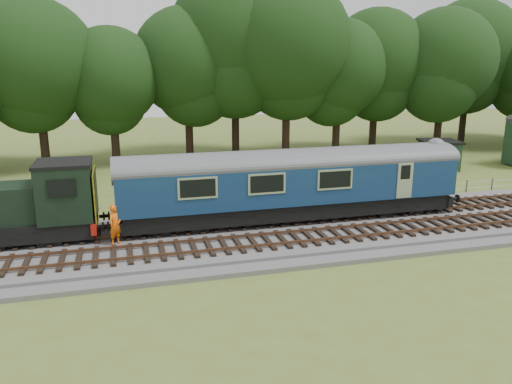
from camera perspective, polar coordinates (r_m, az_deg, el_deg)
name	(u,v)px	position (r m, az deg, el deg)	size (l,w,h in m)	color
ground	(324,232)	(26.14, 7.77, -4.52)	(120.00, 120.00, 0.00)	#596926
ballast	(324,229)	(26.09, 7.78, -4.16)	(70.00, 7.00, 0.35)	#4C4C4F
track_north	(314,216)	(27.24, 6.66, -2.78)	(67.20, 2.40, 0.21)	black
track_south	(337,234)	(24.63, 9.24, -4.76)	(67.20, 2.40, 0.21)	black
fence	(295,208)	(30.14, 4.46, -1.85)	(64.00, 0.12, 1.00)	#6B6054
tree_line	(232,157)	(46.55, -2.77, 4.00)	(70.00, 8.00, 18.00)	black
dmu_railcar	(292,178)	(26.23, 4.18, 1.57)	(18.05, 2.86, 3.88)	black
shunter_loco	(4,210)	(25.54, -26.85, -1.81)	(8.91, 2.60, 3.38)	black
worker	(115,225)	(23.78, -15.79, -3.62)	(0.68, 0.45, 1.88)	#FF650D
shed	(439,155)	(43.57, 20.16, 4.03)	(3.51, 3.51, 2.40)	#16311E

